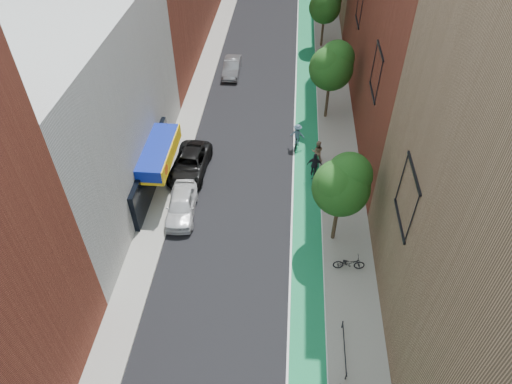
% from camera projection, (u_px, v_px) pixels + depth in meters
% --- Properties ---
extents(bike_lane, '(2.00, 68.00, 0.01)m').
position_uv_depth(bike_lane, '(306.00, 104.00, 40.82)').
color(bike_lane, '#147236').
rests_on(bike_lane, ground).
extents(sidewalk_left, '(2.00, 68.00, 0.15)m').
position_uv_depth(sidewalk_left, '(196.00, 99.00, 41.36)').
color(sidewalk_left, gray).
rests_on(sidewalk_left, ground).
extents(sidewalk_right, '(3.00, 68.00, 0.15)m').
position_uv_depth(sidewalk_right, '(335.00, 105.00, 40.63)').
color(sidewalk_right, gray).
rests_on(sidewalk_right, ground).
extents(building_left_white, '(8.00, 20.00, 12.00)m').
position_uv_depth(building_left_white, '(76.00, 113.00, 28.82)').
color(building_left_white, silver).
rests_on(building_left_white, ground).
extents(tree_near, '(3.40, 3.36, 6.42)m').
position_uv_depth(tree_near, '(342.00, 184.00, 25.83)').
color(tree_near, '#332619').
rests_on(tree_near, ground).
extents(tree_mid, '(3.55, 3.53, 6.74)m').
position_uv_depth(tree_mid, '(332.00, 65.00, 35.98)').
color(tree_mid, '#332619').
rests_on(tree_mid, ground).
extents(tree_far, '(3.30, 3.25, 6.21)m').
position_uv_depth(tree_far, '(326.00, 5.00, 46.55)').
color(tree_far, '#332619').
rests_on(tree_far, ground).
extents(parked_car_white, '(2.12, 4.63, 1.54)m').
position_uv_depth(parked_car_white, '(181.00, 205.00, 30.15)').
color(parked_car_white, silver).
rests_on(parked_car_white, ground).
extents(parked_car_black, '(2.77, 5.50, 1.49)m').
position_uv_depth(parked_car_black, '(190.00, 164.00, 33.36)').
color(parked_car_black, black).
rests_on(parked_car_black, ground).
extents(parked_car_silver, '(1.52, 4.35, 1.43)m').
position_uv_depth(parked_car_silver, '(232.00, 67.00, 44.58)').
color(parked_car_silver, gray).
rests_on(parked_car_silver, ground).
extents(cyclist_lane_near, '(0.91, 1.63, 2.12)m').
position_uv_depth(cyclist_lane_near, '(317.00, 155.00, 33.87)').
color(cyclist_lane_near, black).
rests_on(cyclist_lane_near, ground).
extents(cyclist_lane_mid, '(1.11, 1.67, 2.20)m').
position_uv_depth(cyclist_lane_mid, '(314.00, 169.00, 32.70)').
color(cyclist_lane_mid, black).
rests_on(cyclist_lane_mid, ground).
extents(cyclist_lane_far, '(1.23, 1.75, 2.08)m').
position_uv_depth(cyclist_lane_far, '(297.00, 137.00, 35.51)').
color(cyclist_lane_far, black).
rests_on(cyclist_lane_far, ground).
extents(parked_bike_far, '(1.89, 0.73, 0.98)m').
position_uv_depth(parked_bike_far, '(349.00, 263.00, 26.71)').
color(parked_bike_far, black).
rests_on(parked_bike_far, sidewalk_right).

